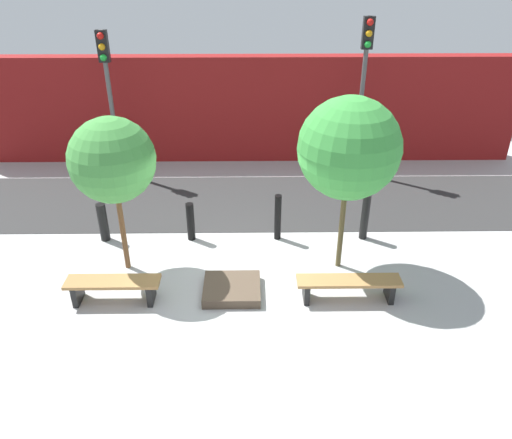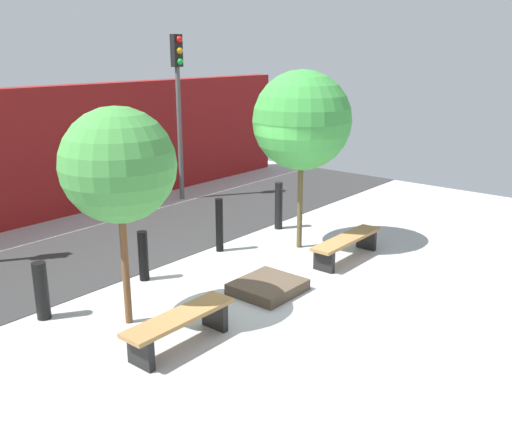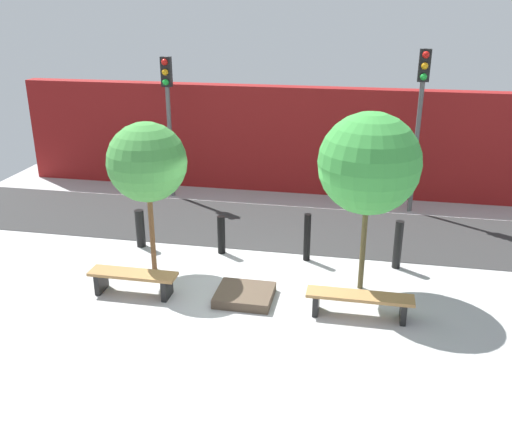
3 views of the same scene
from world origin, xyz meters
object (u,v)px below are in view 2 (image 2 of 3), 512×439
object	(u,v)px
bollard_left	(143,256)
bench_right	(347,243)
bench_left	(180,324)
traffic_light_mid_west	(178,89)
tree_behind_left_bench	(118,166)
bollard_center	(219,225)
bollard_right	(279,206)
tree_behind_right_bench	(302,121)
bollard_far_left	(41,291)
planter_bed	(268,287)

from	to	relation	value
bollard_left	bench_right	bearing A→B (deg)	-35.05
bench_right	bollard_left	bearing A→B (deg)	144.94
bench_left	traffic_light_mid_west	distance (m)	8.31
bollard_left	traffic_light_mid_west	size ratio (longest dim) A/B	0.21
tree_behind_left_bench	bollard_center	world-z (taller)	tree_behind_left_bench
bollard_left	bollard_right	bearing A→B (deg)	0.00
tree_behind_right_bench	traffic_light_mid_west	bearing A→B (deg)	75.73
bench_right	bollard_far_left	world-z (taller)	bollard_far_left
planter_bed	bollard_right	world-z (taller)	bollard_right
tree_behind_left_bench	traffic_light_mid_west	distance (m)	7.18
bollard_right	tree_behind_right_bench	bearing A→B (deg)	-123.83
tree_behind_right_bench	bollard_left	distance (m)	3.88
bollard_left	bollard_center	size ratio (longest dim) A/B	0.82
bench_right	tree_behind_right_bench	world-z (taller)	tree_behind_right_bench
planter_bed	tree_behind_left_bench	size ratio (longest dim) A/B	0.34
bench_right	bollard_left	world-z (taller)	bollard_left
bench_left	traffic_light_mid_west	world-z (taller)	traffic_light_mid_west
bench_right	bollard_center	xyz separation A→B (m)	(-1.18, 2.16, 0.21)
bollard_center	traffic_light_mid_west	xyz separation A→B (m)	(2.36, 3.57, 2.32)
traffic_light_mid_west	planter_bed	bearing A→B (deg)	-120.92
traffic_light_mid_west	bench_right	bearing A→B (deg)	-101.64
planter_bed	bollard_center	world-z (taller)	bollard_center
tree_behind_left_bench	tree_behind_right_bench	size ratio (longest dim) A/B	0.90
tree_behind_left_bench	bollard_right	xyz separation A→B (m)	(4.99, 1.07, -1.80)
bench_left	planter_bed	xyz separation A→B (m)	(2.13, 0.20, -0.24)
bench_left	bench_right	distance (m)	4.27
bench_right	bollard_right	distance (m)	2.29
tree_behind_left_bench	bollard_far_left	xyz separation A→B (m)	(-0.72, 1.07, -1.88)
bench_left	planter_bed	bearing A→B (deg)	5.36
bollard_center	traffic_light_mid_west	world-z (taller)	traffic_light_mid_west
bollard_far_left	bollard_left	distance (m)	1.90
bollard_far_left	tree_behind_left_bench	bearing A→B (deg)	-56.17
bollard_left	bollard_right	xyz separation A→B (m)	(3.81, 0.00, 0.09)
planter_bed	bollard_right	xyz separation A→B (m)	(2.85, 1.96, 0.43)
bench_right	traffic_light_mid_west	size ratio (longest dim) A/B	0.45
bollard_far_left	bollard_center	distance (m)	3.81
planter_bed	traffic_light_mid_west	size ratio (longest dim) A/B	0.25
tree_behind_right_bench	bollard_far_left	world-z (taller)	tree_behind_right_bench
bench_left	bollard_right	bearing A→B (deg)	23.47
tree_behind_right_bench	bollard_center	size ratio (longest dim) A/B	3.26
bollard_center	bollard_right	distance (m)	1.90
bench_right	tree_behind_left_bench	distance (m)	4.84
bollard_left	traffic_light_mid_west	world-z (taller)	traffic_light_mid_west
bollard_right	traffic_light_mid_west	distance (m)	4.29
bollard_far_left	bollard_left	xyz separation A→B (m)	(1.90, 0.00, -0.00)
bench_right	bollard_far_left	distance (m)	5.44
tree_behind_left_bench	bollard_far_left	world-z (taller)	tree_behind_left_bench
planter_bed	bollard_center	xyz separation A→B (m)	(0.95, 1.96, 0.44)
bollard_center	traffic_light_mid_west	bearing A→B (deg)	56.49
tree_behind_left_bench	bollard_far_left	distance (m)	2.29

